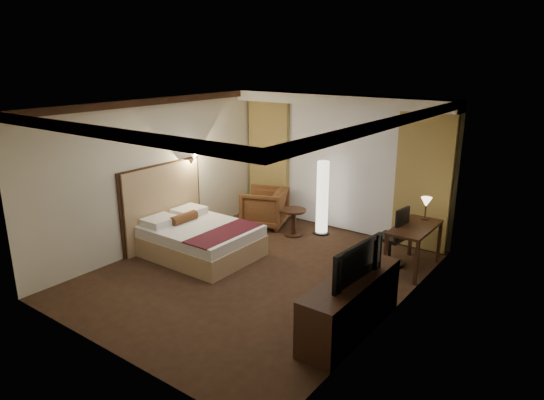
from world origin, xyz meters
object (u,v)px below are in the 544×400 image
Objects in this scene: floor_lamp at (322,198)px; television at (351,255)px; armchair at (264,206)px; desk at (413,248)px; dresser at (351,305)px; side_table at (294,222)px; office_chair at (390,235)px; bed at (201,241)px.

floor_lamp is 1.38× the size of television.
armchair is 0.74× the size of desk.
television is at bearing 180.00° from dresser.
desk is 0.62× the size of dresser.
side_table is at bearing 135.84° from dresser.
office_chair is (1.68, -0.60, -0.22)m from floor_lamp.
armchair is at bearing 171.55° from side_table.
bed is 2.16× the size of armchair.
bed is 0.99× the size of dresser.
floor_lamp is 3.56m from dresser.
bed is at bearing -112.79° from side_table.
floor_lamp reaches higher than television.
side_table is at bearing 67.21° from bed.
dresser is (0.44, -2.24, -0.15)m from office_chair.
office_chair reaches higher than bed.
side_table is 3.56m from television.
armchair is 0.58× the size of floor_lamp.
office_chair is at bearing 101.04° from dresser.
office_chair is (2.88, -0.31, 0.09)m from armchair.
bed is 1.26× the size of floor_lamp.
floor_lamp is 0.79× the size of dresser.
office_chair is at bearing 14.50° from television.
television reaches higher than side_table.
office_chair is at bearing -19.70° from floor_lamp.
television reaches higher than bed.
side_table is 0.46× the size of desk.
floor_lamp reaches higher than bed.
television is at bearing -53.77° from floor_lamp.
side_table is (0.75, 1.79, -0.01)m from bed.
armchair is 2.89m from office_chair.
bed is 1.80× the size of office_chair.
floor_lamp is at bearing 62.56° from bed.
bed is at bearing -143.72° from office_chair.
office_chair is 0.55× the size of dresser.
desk is at bearing 14.03° from office_chair.
floor_lamp is 2.17m from desk.
desk reaches higher than bed.
armchair is 0.83m from side_table.
armchair reaches higher than dresser.
dresser is (3.31, -2.55, -0.07)m from armchair.
side_table is (0.81, -0.12, -0.17)m from armchair.
television is (0.41, -2.24, 0.52)m from office_chair.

